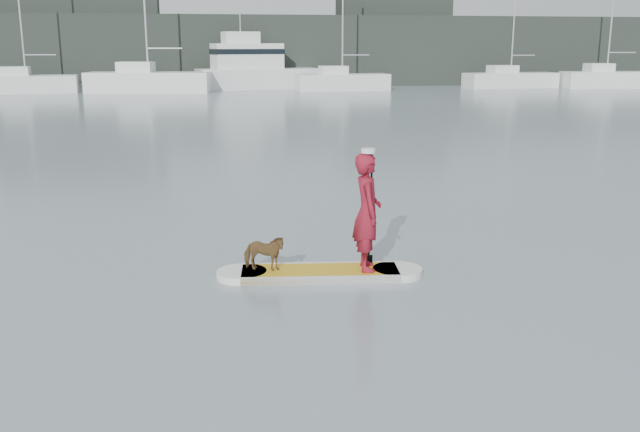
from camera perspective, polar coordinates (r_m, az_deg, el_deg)
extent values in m
plane|color=slate|center=(12.08, -8.37, -4.04)|extent=(140.00, 140.00, 0.00)
cube|color=gold|center=(11.44, 0.00, -4.58)|extent=(2.58, 1.09, 0.12)
cylinder|color=silver|center=(11.45, -6.28, -4.66)|extent=(0.80, 0.80, 0.12)
cylinder|color=silver|center=(11.57, 6.21, -4.45)|extent=(0.80, 0.80, 0.12)
cube|color=silver|center=(11.79, -0.10, -4.02)|extent=(2.49, 0.36, 0.12)
cube|color=silver|center=(11.09, 0.10, -5.18)|extent=(2.49, 0.36, 0.12)
imported|color=maroon|center=(11.23, 3.80, 0.33)|extent=(0.51, 0.72, 1.87)
cylinder|color=silver|center=(11.05, 3.88, 5.23)|extent=(0.22, 0.22, 0.07)
imported|color=#52301C|center=(11.32, -4.53, -2.95)|extent=(0.76, 0.53, 0.58)
cylinder|color=black|center=(11.54, 4.04, 0.39)|extent=(0.07, 0.30, 1.89)
cube|color=black|center=(11.77, 3.97, -3.88)|extent=(0.10, 0.03, 0.32)
cube|color=silver|center=(58.68, -22.42, 9.72)|extent=(7.50, 3.06, 1.31)
cube|color=silver|center=(58.73, -23.22, 10.61)|extent=(2.19, 1.88, 0.66)
cylinder|color=#B7B7BC|center=(58.65, -22.89, 14.83)|extent=(0.13, 0.13, 9.19)
cylinder|color=#B7B7BC|center=(58.48, -21.50, 11.91)|extent=(2.25, 0.29, 0.09)
cube|color=silver|center=(56.45, -13.53, 10.35)|extent=(9.54, 4.29, 1.53)
cube|color=silver|center=(56.62, -14.53, 11.47)|extent=(2.86, 2.38, 0.77)
cylinder|color=#B7B7BC|center=(56.11, -12.34, 12.97)|extent=(2.61, 0.53, 0.11)
cube|color=silver|center=(57.44, 1.79, 10.64)|extent=(7.48, 2.86, 1.28)
cube|color=silver|center=(57.21, 1.08, 11.60)|extent=(2.16, 1.80, 0.64)
cylinder|color=#B7B7BC|center=(57.41, 1.83, 15.96)|extent=(0.13, 0.13, 9.36)
cylinder|color=#B7B7BC|center=(57.68, 2.89, 12.74)|extent=(2.20, 0.24, 0.09)
cube|color=silver|center=(62.84, 14.98, 10.44)|extent=(8.04, 3.04, 1.25)
cube|color=silver|center=(62.42, 14.40, 11.32)|extent=(2.34, 1.82, 0.62)
cylinder|color=#B7B7BC|center=(62.83, 15.32, 15.72)|extent=(0.12, 0.12, 10.36)
cylinder|color=#B7B7BC|center=(63.32, 15.96, 12.26)|extent=(2.14, 0.29, 0.09)
cube|color=silver|center=(59.62, -4.88, 10.88)|extent=(10.45, 5.12, 1.64)
cube|color=silver|center=(59.28, -5.86, 12.61)|extent=(5.91, 3.57, 2.01)
cube|color=silver|center=(59.13, -6.38, 14.01)|extent=(3.10, 2.25, 0.91)
cube|color=black|center=(59.27, -5.87, 12.96)|extent=(6.02, 3.65, 0.41)
cylinder|color=#B7B7BC|center=(59.15, -6.41, 15.16)|extent=(0.09, 0.09, 1.46)
cube|color=black|center=(64.52, -9.93, 12.87)|extent=(90.00, 6.00, 6.00)
cube|color=black|center=(66.24, -18.92, 13.67)|extent=(14.00, 4.00, 9.00)
cube|color=black|center=(68.00, 5.83, 13.88)|extent=(10.00, 4.00, 8.00)
cube|color=silver|center=(65.06, 21.91, 10.07)|extent=(7.38, 3.14, 1.36)
cube|color=silver|center=(64.70, 21.42, 11.00)|extent=(2.16, 1.93, 0.68)
cylinder|color=#B7B7BC|center=(65.06, 22.39, 15.24)|extent=(0.14, 0.14, 10.42)
cylinder|color=#B7B7BC|center=(65.52, 23.02, 11.95)|extent=(2.33, 0.30, 0.10)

